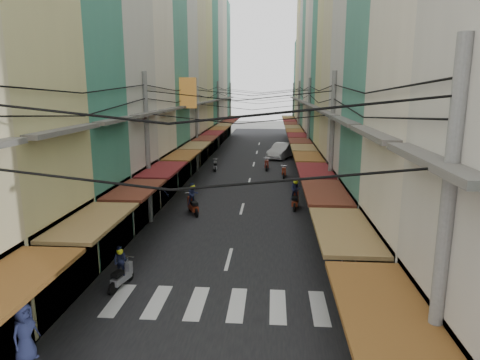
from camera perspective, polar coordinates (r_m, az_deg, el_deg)
The scene contains 15 objects.
ground at distance 20.85m, azimuth -0.94°, elevation -8.42°, with size 160.00×160.00×0.00m, color #62625D.
road at distance 40.15m, azimuth 1.72°, elevation 1.62°, with size 10.00×80.00×0.02m, color black.
sidewalk_left at distance 40.97m, azimuth -7.40°, elevation 1.76°, with size 3.00×80.00×0.06m, color slate.
sidewalk_right at distance 40.38m, azimuth 10.98°, elevation 1.49°, with size 3.00×80.00×0.06m, color slate.
crosswalk at distance 15.40m, azimuth -3.10°, elevation -16.15°, with size 7.55×2.40×0.01m.
building_row_left at distance 37.38m, azimuth -11.14°, elevation 15.66°, with size 7.80×67.67×23.70m.
building_row_right at distance 36.46m, azimuth 14.51°, elevation 15.03°, with size 7.80×68.98×22.59m.
utility_poles at distance 34.51m, azimuth 1.39°, elevation 10.90°, with size 10.20×66.13×8.20m.
white_car at distance 46.04m, azimuth 5.59°, elevation 2.90°, with size 5.73×2.25×2.02m, color silver.
bicycle at distance 18.79m, azimuth 21.20°, elevation -11.66°, with size 0.61×1.63×1.12m, color black.
moving_scooters at distance 28.16m, azimuth 0.13°, elevation -1.82°, with size 7.52×25.97×1.90m.
parked_scooters at distance 17.69m, azimuth 12.30°, elevation -10.91°, with size 13.37×12.88×1.01m.
pedestrians at distance 22.21m, azimuth -12.20°, elevation -4.54°, with size 12.32×18.97×2.23m.
market_umbrella at distance 14.81m, azimuth 21.37°, elevation -8.41°, with size 2.51×2.51×2.64m.
traffic_sign at distance 17.93m, azimuth 13.72°, elevation -4.75°, with size 0.10×0.66×3.03m.
Camera 1 is at (1.84, -19.44, 7.31)m, focal length 32.00 mm.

